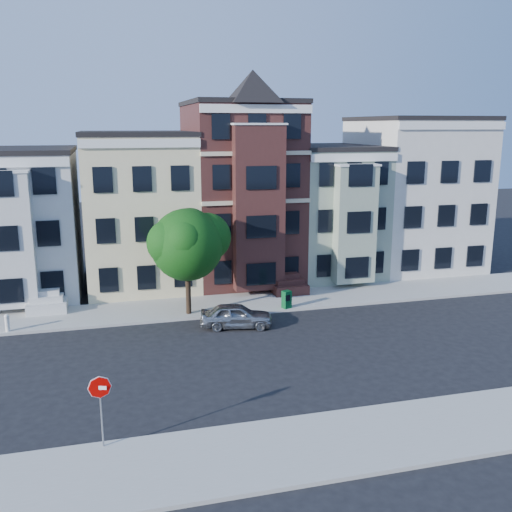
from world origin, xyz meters
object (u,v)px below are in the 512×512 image
object	(u,v)px
parked_car	(236,316)
stop_sign	(101,407)
fire_hydrant	(7,324)
newspaper_box	(287,299)
street_tree	(187,250)

from	to	relation	value
parked_car	stop_sign	world-z (taller)	stop_sign
parked_car	fire_hydrant	xyz separation A→B (m)	(-11.81, 2.07, -0.14)
newspaper_box	stop_sign	world-z (taller)	stop_sign
street_tree	stop_sign	xyz separation A→B (m)	(-4.78, -13.09, -2.31)
street_tree	newspaper_box	world-z (taller)	street_tree
newspaper_box	stop_sign	bearing A→B (deg)	-150.14
parked_car	stop_sign	distance (m)	12.68
street_tree	stop_sign	size ratio (longest dim) A/B	2.62
newspaper_box	street_tree	bearing A→B (deg)	154.81
parked_car	stop_sign	xyz separation A→B (m)	(-7.00, -10.53, 0.92)
street_tree	newspaper_box	bearing A→B (deg)	-4.86
newspaper_box	stop_sign	xyz separation A→B (m)	(-10.50, -12.60, 0.91)
parked_car	newspaper_box	world-z (taller)	parked_car
fire_hydrant	parked_car	bearing A→B (deg)	-9.94
street_tree	newspaper_box	distance (m)	6.59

